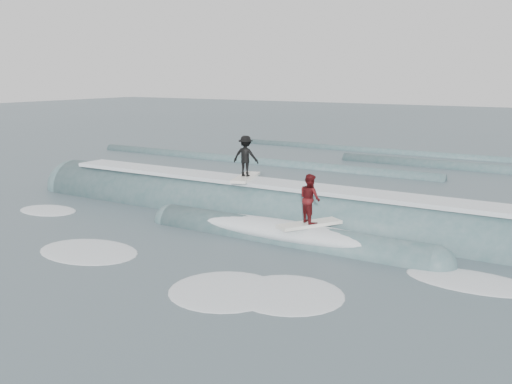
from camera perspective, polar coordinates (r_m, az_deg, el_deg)
The scene contains 6 objects.
ground at distance 17.16m, azimuth -4.79°, elevation -5.17°, with size 160.00×160.00×0.00m, color #3F555D.
breaking_wave at distance 19.77m, azimuth 1.67°, elevation -2.74°, with size 22.52×4.00×2.45m.
surfer_black at distance 20.29m, azimuth -1.04°, elevation 3.34°, with size 1.10×2.07×1.55m.
surfer_red at distance 16.76m, azimuth 5.41°, elevation -1.06°, with size 1.49×2.00×1.56m.
whitewater at distance 15.02m, azimuth -3.67°, elevation -7.65°, with size 17.22×5.61×0.10m.
far_swells at distance 32.57m, azimuth 14.78°, elevation 2.57°, with size 37.19×8.65×0.80m.
Camera 1 is at (9.83, -13.15, 4.99)m, focal length 40.00 mm.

